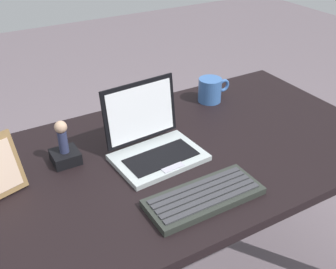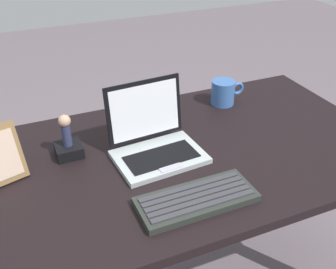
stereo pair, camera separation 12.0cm
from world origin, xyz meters
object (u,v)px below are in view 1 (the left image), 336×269
(laptop_front, at_px, (153,143))
(external_keyboard, at_px, (204,197))
(figurine_stand, at_px, (66,157))
(coffee_mug, at_px, (210,90))
(figurine, at_px, (62,135))

(laptop_front, bearing_deg, external_keyboard, -86.08)
(external_keyboard, xyz_separation_m, figurine_stand, (-0.27, 0.37, 0.01))
(laptop_front, height_order, external_keyboard, laptop_front)
(laptop_front, xyz_separation_m, external_keyboard, (0.02, -0.26, -0.03))
(coffee_mug, bearing_deg, figurine, -168.99)
(laptop_front, relative_size, figurine_stand, 3.48)
(laptop_front, bearing_deg, coffee_mug, 30.86)
(figurine_stand, bearing_deg, coffee_mug, 11.01)
(laptop_front, relative_size, external_keyboard, 0.87)
(external_keyboard, distance_m, figurine, 0.46)
(figurine_stand, xyz_separation_m, figurine, (0.00, -0.00, 0.08))
(coffee_mug, bearing_deg, laptop_front, -149.14)
(laptop_front, xyz_separation_m, figurine, (-0.25, 0.10, 0.05))
(figurine_stand, distance_m, figurine, 0.08)
(external_keyboard, height_order, figurine_stand, figurine_stand)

